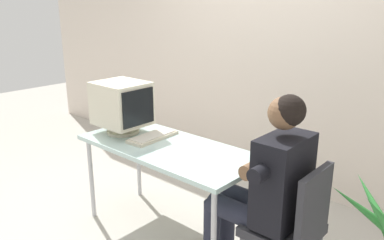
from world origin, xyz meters
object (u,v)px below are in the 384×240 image
at_px(crt_monitor, 122,104).
at_px(keyboard, 153,136).
at_px(desk, 168,153).
at_px(office_chair, 293,224).
at_px(person_seated, 265,185).

distance_m(crt_monitor, keyboard, 0.37).
bearing_deg(crt_monitor, desk, 3.30).
bearing_deg(crt_monitor, office_chair, 1.13).
bearing_deg(office_chair, person_seated, -180.00).
bearing_deg(keyboard, person_seated, -2.06).
relative_size(desk, person_seated, 1.12).
xyz_separation_m(desk, keyboard, (-0.20, 0.04, 0.07)).
relative_size(keyboard, office_chair, 0.50).
distance_m(desk, person_seated, 0.84).
xyz_separation_m(crt_monitor, office_chair, (1.53, 0.03, -0.48)).
bearing_deg(desk, person_seated, 0.15).
bearing_deg(desk, keyboard, 168.96).
bearing_deg(person_seated, keyboard, 177.94).
bearing_deg(person_seated, crt_monitor, -178.70).
bearing_deg(crt_monitor, keyboard, 13.50).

